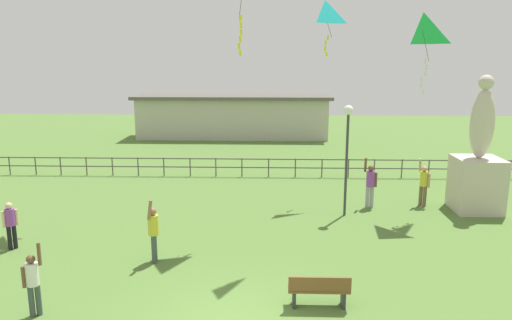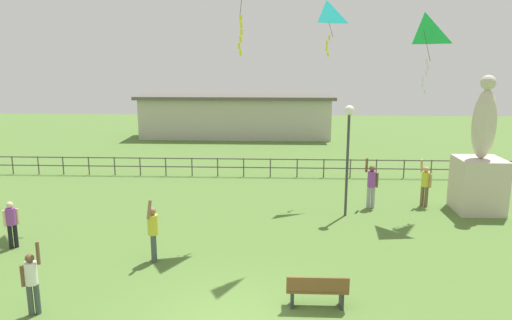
{
  "view_description": "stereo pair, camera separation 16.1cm",
  "coord_description": "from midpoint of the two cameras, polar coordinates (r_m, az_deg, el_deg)",
  "views": [
    {
      "loc": [
        0.79,
        -9.94,
        6.03
      ],
      "look_at": [
        0.27,
        5.51,
        2.7
      ],
      "focal_mm": 34.19,
      "sensor_mm": 36.0,
      "label": 1
    },
    {
      "loc": [
        0.95,
        -9.94,
        6.03
      ],
      "look_at": [
        0.27,
        5.51,
        2.7
      ],
      "focal_mm": 34.19,
      "sensor_mm": 36.0,
      "label": 2
    }
  ],
  "objects": [
    {
      "name": "statue_monument",
      "position": [
        20.83,
        24.89,
        -1.06
      ],
      "size": [
        1.72,
        1.72,
        5.31
      ],
      "color": "beige",
      "rests_on": "ground_plane"
    },
    {
      "name": "lamppost",
      "position": [
        18.42,
        11.0,
        2.79
      ],
      "size": [
        0.36,
        0.36,
        4.24
      ],
      "color": "#38383D",
      "rests_on": "ground_plane"
    },
    {
      "name": "park_bench",
      "position": [
        12.3,
        7.56,
        -14.85
      ],
      "size": [
        1.5,
        0.42,
        0.85
      ],
      "color": "brown",
      "rests_on": "ground_plane"
    },
    {
      "name": "person_1",
      "position": [
        20.84,
        19.39,
        -2.56
      ],
      "size": [
        0.45,
        0.44,
        1.95
      ],
      "color": "brown",
      "rests_on": "ground_plane"
    },
    {
      "name": "person_2",
      "position": [
        17.3,
        -26.46,
        -6.46
      ],
      "size": [
        0.39,
        0.32,
        1.54
      ],
      "color": "black",
      "rests_on": "ground_plane"
    },
    {
      "name": "person_3",
      "position": [
        12.82,
        -24.43,
        -12.57
      ],
      "size": [
        0.48,
        0.29,
        1.79
      ],
      "color": "#3F4C47",
      "rests_on": "ground_plane"
    },
    {
      "name": "person_4",
      "position": [
        20.02,
        13.58,
        -2.64
      ],
      "size": [
        0.53,
        0.34,
        2.05
      ],
      "color": "#99999E",
      "rests_on": "ground_plane"
    },
    {
      "name": "person_6",
      "position": [
        14.8,
        -11.66,
        -8.0
      ],
      "size": [
        0.31,
        0.52,
        1.98
      ],
      "color": "#3F4C47",
      "rests_on": "ground_plane"
    },
    {
      "name": "kite_3",
      "position": [
        21.16,
        8.46,
        16.43
      ],
      "size": [
        1.22,
        1.0,
        2.22
      ],
      "color": "#19B2B2"
    },
    {
      "name": "kite_7",
      "position": [
        19.11,
        19.28,
        13.92
      ],
      "size": [
        1.22,
        1.27,
        2.87
      ],
      "color": "#1EB759"
    },
    {
      "name": "waterfront_railing",
      "position": [
        24.57,
        -0.14,
        -0.55
      ],
      "size": [
        36.03,
        0.06,
        0.95
      ],
      "color": "#4C4742",
      "rests_on": "ground_plane"
    },
    {
      "name": "pavilion_building",
      "position": [
        36.34,
        -2.27,
        5.15
      ],
      "size": [
        14.46,
        3.63,
        3.14
      ],
      "color": "#B7B2A3",
      "rests_on": "ground_plane"
    }
  ]
}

